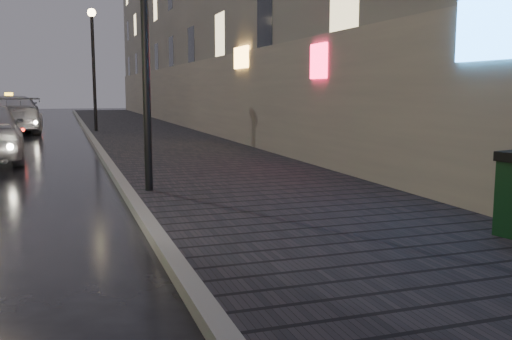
{
  "coord_description": "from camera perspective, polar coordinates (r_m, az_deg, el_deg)",
  "views": [
    {
      "loc": [
        0.41,
        -4.18,
        1.93
      ],
      "look_at": [
        2.91,
        3.13,
        0.85
      ],
      "focal_mm": 40.0,
      "sensor_mm": 36.0,
      "label": 1
    }
  ],
  "objects": [
    {
      "name": "curb",
      "position": [
        25.27,
        -16.35,
        3.44
      ],
      "size": [
        0.2,
        58.0,
        0.15
      ],
      "primitive_type": "cube",
      "color": "slate",
      "rests_on": "ground"
    },
    {
      "name": "lamp_far",
      "position": [
        26.27,
        -15.97,
        11.07
      ],
      "size": [
        0.36,
        0.36,
        5.28
      ],
      "color": "black",
      "rests_on": "sidewalk"
    },
    {
      "name": "car_far",
      "position": [
        44.83,
        -22.29,
        5.9
      ],
      "size": [
        2.13,
        4.64,
        1.54
      ],
      "primitive_type": "imported",
      "rotation": [
        0.0,
        0.0,
        3.07
      ],
      "color": "#A3A3AB",
      "rests_on": "ground"
    },
    {
      "name": "sidewalk",
      "position": [
        25.49,
        -10.95,
        3.66
      ],
      "size": [
        4.6,
        58.0,
        0.15
      ],
      "primitive_type": "cube",
      "color": "black",
      "rests_on": "ground"
    },
    {
      "name": "taxi_mid",
      "position": [
        28.28,
        -23.39,
        5.13
      ],
      "size": [
        3.15,
        6.11,
        1.69
      ],
      "primitive_type": "imported",
      "rotation": [
        0.0,
        0.0,
        3.28
      ],
      "color": "white",
      "rests_on": "ground"
    }
  ]
}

